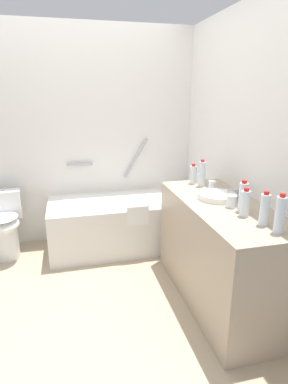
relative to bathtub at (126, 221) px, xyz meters
name	(u,v)px	position (x,y,z in m)	size (l,w,h in m)	color
ground_plane	(84,299)	(-0.53, -0.89, -0.29)	(3.79, 3.79, 0.00)	tan
wall_back_tiled	(71,138)	(-0.53, 0.41, 0.90)	(3.19, 0.10, 2.38)	silver
wall_right_mirror	(250,153)	(0.91, -0.89, 0.90)	(0.10, 2.91, 2.38)	silver
bathtub	(126,221)	(0.00, 0.00, 0.00)	(1.66, 0.73, 1.18)	silver
toilet	(5,225)	(-1.27, 0.05, 0.07)	(0.36, 0.50, 0.70)	white
vanity_counter	(220,252)	(0.57, -1.13, 0.13)	(0.58, 1.42, 0.85)	tan
sink_basin	(217,196)	(0.57, -1.02, 0.58)	(0.31, 0.31, 0.05)	white
sink_faucet	(237,193)	(0.75, -1.02, 0.59)	(0.13, 0.15, 0.08)	silver
water_bottle_0	(265,209)	(0.62, -1.58, 0.66)	(0.06, 0.06, 0.23)	silver
water_bottle_1	(245,203)	(0.59, -1.41, 0.65)	(0.07, 0.07, 0.20)	silver
water_bottle_2	(202,174)	(0.60, -0.65, 0.67)	(0.06, 0.06, 0.25)	silver
water_bottle_3	(243,197)	(0.62, -1.32, 0.67)	(0.06, 0.06, 0.23)	silver
water_bottle_4	(280,215)	(0.64, -1.71, 0.68)	(0.06, 0.06, 0.25)	silver
water_bottle_5	(193,175)	(0.56, -0.55, 0.64)	(0.06, 0.06, 0.19)	silver
drinking_glass_0	(231,201)	(0.59, -1.23, 0.60)	(0.07, 0.07, 0.09)	white
drinking_glass_1	(212,185)	(0.64, -0.78, 0.60)	(0.07, 0.07, 0.09)	white
drinking_glass_2	(200,178)	(0.64, -0.52, 0.60)	(0.06, 0.06, 0.08)	white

